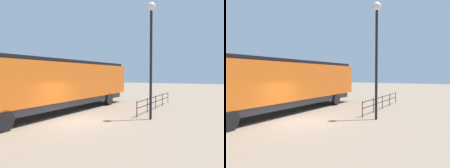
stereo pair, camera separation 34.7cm
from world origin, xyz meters
TOP-DOWN VIEW (x-y plane):
  - ground_plane at (0.00, 0.00)m, footprint 120.00×120.00m
  - locomotive at (-3.23, 2.47)m, footprint 3.10×17.33m
  - lamp_post at (3.65, 2.83)m, footprint 0.53×0.53m
  - platform_fence at (2.68, 7.20)m, footprint 0.05×8.59m

SIDE VIEW (x-z plane):
  - ground_plane at x=0.00m, z-range 0.00..0.00m
  - platform_fence at x=2.68m, z-range 0.17..1.26m
  - locomotive at x=-3.23m, z-range 0.26..4.14m
  - lamp_post at x=3.65m, z-range 1.44..8.74m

